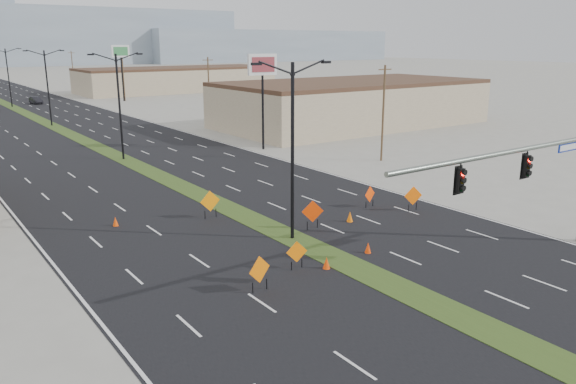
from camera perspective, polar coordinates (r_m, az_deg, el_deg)
ground at (r=24.78m, az=17.34°, el=-12.18°), size 600.00×600.00×0.00m
road_surface at (r=114.85m, az=-26.56°, el=7.90°), size 25.00×400.00×0.02m
median_strip at (r=114.85m, az=-26.56°, el=7.90°), size 2.00×400.00×0.04m
building_se_near at (r=78.30m, az=6.50°, el=8.81°), size 36.00×18.00×5.50m
building_se_far at (r=135.34m, az=-11.18°, el=11.08°), size 44.00×16.00×5.00m
mesa_center at (r=318.24m, az=-25.83°, el=14.07°), size 220.00×50.00×28.00m
mesa_east at (r=361.90m, az=-2.41°, el=14.63°), size 160.00×50.00×18.00m
signal_mast at (r=31.13m, az=24.75°, el=2.03°), size 16.30×0.60×8.00m
streetlight_0 at (r=31.26m, az=0.46°, el=4.64°), size 5.15×0.24×10.02m
streetlight_1 at (r=56.17m, az=-16.76°, el=8.62°), size 5.15×0.24×10.02m
streetlight_2 at (r=83.07m, az=-23.24°, el=9.91°), size 5.15×0.24×10.02m
streetlight_3 at (r=110.52m, az=-26.54°, el=10.52°), size 5.15×0.24×10.02m
utility_pole_0 at (r=54.08m, az=9.65°, el=8.02°), size 1.60×0.20×9.00m
utility_pole_1 at (r=82.47m, az=-8.05°, el=10.41°), size 1.60×0.20×9.00m
utility_pole_2 at (r=114.58m, az=-16.38°, el=11.20°), size 1.60×0.20×9.00m
utility_pole_3 at (r=148.01m, az=-21.02°, el=11.54°), size 1.60×0.20×9.00m
car_mid at (r=114.88m, az=-24.24°, el=8.48°), size 1.80×4.02×1.28m
construction_sign_0 at (r=25.67m, az=-2.91°, el=-7.99°), size 1.27×0.33×1.72m
construction_sign_1 at (r=28.13m, az=0.90°, el=-6.20°), size 1.08×0.35×1.48m
construction_sign_2 at (r=36.43m, az=-7.92°, el=-1.01°), size 1.38×0.09×1.83m
construction_sign_3 at (r=33.98m, az=2.51°, el=-2.07°), size 1.27×0.57×1.81m
construction_sign_4 at (r=38.54m, az=12.59°, el=-0.45°), size 1.22×0.49×1.72m
construction_sign_5 at (r=38.94m, az=8.31°, el=-0.30°), size 1.10×0.29×1.49m
cone_0 at (r=30.69m, az=8.13°, el=-5.64°), size 0.42×0.42×0.60m
cone_1 at (r=28.41m, az=3.93°, el=-7.21°), size 0.43×0.43×0.63m
cone_2 at (r=35.74m, az=6.30°, el=-2.51°), size 0.45×0.45×0.69m
cone_3 at (r=36.33m, az=-17.13°, el=-2.88°), size 0.46×0.46×0.60m
pole_sign_east_near at (r=59.09m, az=-2.61°, el=12.12°), size 3.25×0.68×9.90m
pole_sign_east_far at (r=114.26m, az=-16.64°, el=13.18°), size 3.44×0.40×10.54m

